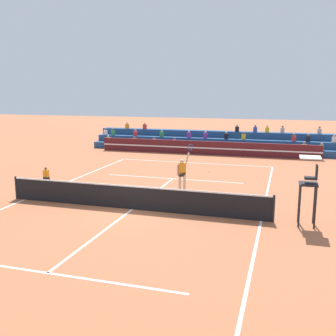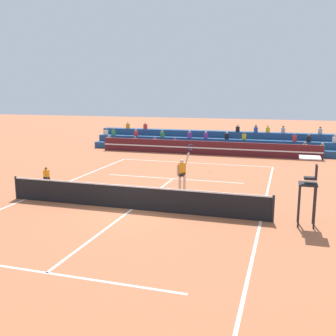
{
  "view_description": "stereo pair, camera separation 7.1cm",
  "coord_description": "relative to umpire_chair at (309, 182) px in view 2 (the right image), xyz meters",
  "views": [
    {
      "loc": [
        6.25,
        -15.35,
        5.05
      ],
      "look_at": [
        0.39,
        4.1,
        1.1
      ],
      "focal_mm": 42.0,
      "sensor_mm": 36.0,
      "label": 1
    },
    {
      "loc": [
        6.32,
        -15.33,
        5.05
      ],
      "look_at": [
        0.39,
        4.1,
        1.1
      ],
      "focal_mm": 42.0,
      "sensor_mm": 36.0,
      "label": 2
    }
  ],
  "objects": [
    {
      "name": "ground_plane",
      "position": [
        -7.21,
        0.0,
        -1.72
      ],
      "size": [
        120.0,
        120.0,
        0.0
      ],
      "primitive_type": "plane",
      "color": "#AD603D"
    },
    {
      "name": "court_lines",
      "position": [
        -7.21,
        0.0,
        -1.71
      ],
      "size": [
        11.1,
        23.9,
        0.01
      ],
      "color": "white",
      "rests_on": "ground"
    },
    {
      "name": "tennis_net",
      "position": [
        -7.21,
        0.0,
        -1.17
      ],
      "size": [
        12.0,
        0.1,
        1.1
      ],
      "color": "black",
      "rests_on": "ground"
    },
    {
      "name": "sponsor_banner_wall",
      "position": [
        -7.21,
        15.94,
        -1.17
      ],
      "size": [
        18.0,
        0.26,
        1.1
      ],
      "color": "#51191E",
      "rests_on": "ground"
    },
    {
      "name": "bleacher_stand",
      "position": [
        -7.21,
        18.48,
        -1.07
      ],
      "size": [
        20.95,
        2.85,
        2.28
      ],
      "color": "navy",
      "rests_on": "ground"
    },
    {
      "name": "umpire_chair",
      "position": [
        0.0,
        0.0,
        0.0
      ],
      "size": [
        0.76,
        0.84,
        2.67
      ],
      "color": "black",
      "rests_on": "ground"
    },
    {
      "name": "ball_kid_courtside",
      "position": [
        -13.96,
        3.63,
        -1.39
      ],
      "size": [
        0.3,
        0.36,
        0.84
      ],
      "color": "black",
      "rests_on": "ground"
    },
    {
      "name": "tennis_player",
      "position": [
        -5.89,
        3.52,
        -0.73
      ],
      "size": [
        0.75,
        0.66,
        2.49
      ],
      "color": "beige",
      "rests_on": "ground"
    },
    {
      "name": "tennis_ball",
      "position": [
        -5.49,
        8.88,
        -1.68
      ],
      "size": [
        0.07,
        0.07,
        0.07
      ],
      "primitive_type": "sphere",
      "color": "#C6DB33",
      "rests_on": "ground"
    }
  ]
}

